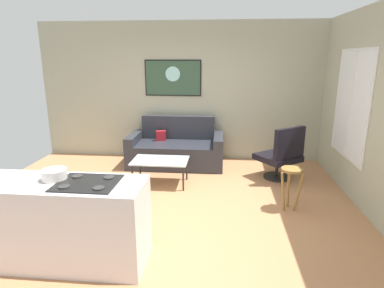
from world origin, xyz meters
name	(u,v)px	position (x,y,z in m)	size (l,w,h in m)	color
ground	(177,207)	(0.00, 0.00, -0.02)	(6.40, 6.40, 0.04)	#BA7D52
back_wall	(193,92)	(0.00, 2.42, 1.40)	(6.40, 0.05, 2.80)	#A8A990
right_wall	(371,110)	(2.62, 0.30, 1.40)	(0.05, 6.40, 2.80)	#AAAB8F
couch	(176,150)	(-0.29, 1.89, 0.30)	(1.86, 0.94, 0.93)	#2A2C34
coffee_table	(160,162)	(-0.40, 0.82, 0.39)	(0.93, 0.59, 0.43)	silver
armchair	(282,155)	(1.66, 1.24, 0.45)	(0.89, 0.88, 0.96)	black
bar_stool	(291,179)	(1.59, 0.06, 0.46)	(0.33, 0.32, 0.61)	olive
kitchen_counter	(62,222)	(-1.00, -1.40, 0.45)	(1.74, 0.63, 0.91)	silver
mixing_bowl	(54,175)	(-1.06, -1.33, 0.94)	(0.25, 0.25, 0.11)	silver
wall_painting	(173,78)	(-0.41, 2.38, 1.69)	(1.16, 0.03, 0.73)	black
window	(351,105)	(2.59, 0.90, 1.39)	(0.03, 1.34, 1.68)	silver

